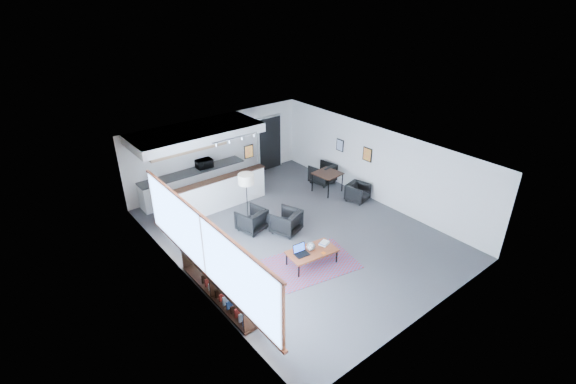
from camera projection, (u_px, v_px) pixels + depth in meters
room at (296, 195)px, 12.02m from camera, size 7.02×9.02×2.62m
window at (204, 247)px, 9.40m from camera, size 0.10×5.95×1.66m
console at (217, 287)px, 9.91m from camera, size 0.35×3.00×0.80m
kitchenette at (198, 163)px, 13.90m from camera, size 4.20×1.96×2.60m
doorway at (270, 143)px, 16.48m from camera, size 1.10×0.12×2.15m
track_light at (235, 139)px, 12.66m from camera, size 1.60×0.07×0.15m
wall_art_lower at (367, 154)px, 14.11m from camera, size 0.03×0.38×0.48m
wall_art_upper at (340, 145)px, 15.04m from camera, size 0.03×0.34×0.44m
kilim_rug at (312, 264)px, 11.24m from camera, size 2.59×2.02×0.01m
coffee_table at (312, 252)px, 11.07m from camera, size 1.39×0.87×0.43m
laptop at (300, 251)px, 10.91m from camera, size 0.40×0.34×0.26m
ceramic_pot at (311, 246)px, 11.02m from camera, size 0.23×0.23×0.23m
book_stack at (324, 243)px, 11.31m from camera, size 0.32×0.29×0.08m
coaster at (323, 253)px, 10.95m from camera, size 0.11×0.11×0.01m
armchair_left at (252, 219)px, 12.59m from camera, size 0.90×0.86×0.77m
armchair_right at (286, 221)px, 12.49m from camera, size 0.98×0.95×0.80m
floor_lamp at (246, 181)px, 12.48m from camera, size 0.55×0.55×1.68m
dining_table at (328, 175)px, 14.79m from camera, size 0.94×0.94×0.72m
dining_chair_near at (358, 193)px, 14.32m from camera, size 0.69×0.66×0.59m
dining_chair_far at (322, 174)px, 15.55m from camera, size 0.78×0.75×0.70m
microwave at (204, 163)px, 14.58m from camera, size 0.56×0.31×0.37m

